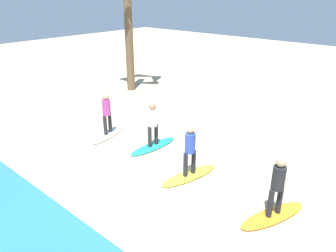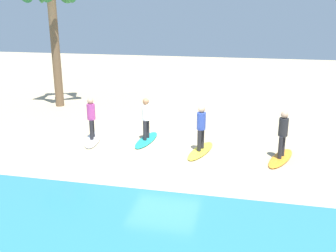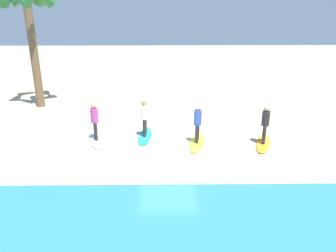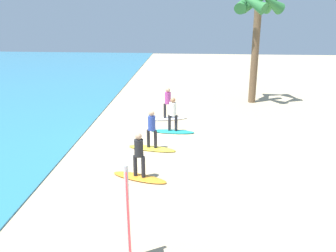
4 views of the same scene
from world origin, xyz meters
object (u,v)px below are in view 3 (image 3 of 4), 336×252
at_px(surfboard_orange, 263,143).
at_px(surfer_orange, 265,122).
at_px(surfboard_teal, 145,136).
at_px(surfboard_white, 96,140).
at_px(surfboard_yellow, 197,142).
at_px(surfer_yellow, 198,121).
at_px(palm_tree, 28,7).
at_px(surfer_white, 95,118).
at_px(surfer_teal, 144,115).

relative_size(surfboard_orange, surfer_orange, 1.28).
bearing_deg(surfboard_teal, surfboard_orange, 84.02).
distance_m(surfboard_orange, surfboard_white, 7.21).
distance_m(surfboard_yellow, surfer_yellow, 0.99).
distance_m(surfboard_white, palm_tree, 8.36).
relative_size(surfer_yellow, surfer_white, 1.00).
bearing_deg(palm_tree, surfer_white, 128.93).
relative_size(surfboard_yellow, surfboard_white, 1.00).
bearing_deg(surfboard_orange, surfboard_teal, -80.37).
xyz_separation_m(surfboard_orange, surfboard_white, (7.20, -0.48, 0.00)).
bearing_deg(surfboard_yellow, surfboard_teal, -95.72).
distance_m(surfer_orange, surfboard_white, 7.28).
bearing_deg(palm_tree, surfboard_white, 128.93).
bearing_deg(surfboard_orange, surfboard_yellow, -73.18).
height_order(surfer_yellow, surfer_white, same).
bearing_deg(surfer_teal, surfboard_white, 10.62).
distance_m(surfboard_orange, surfboard_teal, 5.16).
bearing_deg(surfer_orange, palm_tree, -26.00).
height_order(surfboard_teal, surfer_white, surfer_white).
height_order(surfer_orange, surfboard_white, surfer_orange).
bearing_deg(surfboard_yellow, surfer_white, -82.06).
relative_size(surfer_orange, surfer_yellow, 1.00).
relative_size(surfboard_yellow, surfer_teal, 1.28).
xyz_separation_m(surfer_teal, surfboard_white, (2.11, 0.40, -0.99)).
distance_m(surfer_teal, palm_tree, 8.83).
bearing_deg(surfer_orange, surfboard_yellow, -2.54).
distance_m(surfer_yellow, surfboard_white, 4.50).
height_order(surfboard_orange, surfer_orange, surfer_orange).
height_order(surfboard_orange, surfboard_yellow, same).
bearing_deg(surfer_orange, surfboard_white, -3.79).
xyz_separation_m(surfboard_yellow, surfboard_white, (4.38, -0.35, 0.00)).
bearing_deg(surfboard_teal, surfer_orange, 84.02).
relative_size(surfer_orange, surfboard_white, 0.78).
relative_size(surfer_yellow, palm_tree, 0.24).
bearing_deg(surfer_white, surfer_orange, 176.21).
xyz_separation_m(surfboard_orange, surfboard_yellow, (2.82, -0.13, 0.00)).
xyz_separation_m(surfer_orange, palm_tree, (11.24, -5.48, 4.34)).
bearing_deg(surfboard_white, surfer_orange, 71.05).
bearing_deg(surfboard_orange, surfer_yellow, -73.18).
bearing_deg(palm_tree, surfboard_orange, 154.00).
relative_size(surfer_orange, palm_tree, 0.24).
distance_m(surfboard_yellow, surfer_teal, 2.58).
distance_m(surfboard_white, surfer_white, 0.99).
height_order(surfer_orange, surfboard_yellow, surfer_orange).
distance_m(surfboard_teal, palm_tree, 9.35).
distance_m(surfboard_teal, surfboard_white, 2.15).
height_order(surfboard_orange, surfer_white, surfer_white).
bearing_deg(surfboard_teal, surfboard_white, -75.63).
xyz_separation_m(surfboard_orange, surfer_teal, (5.08, -0.87, 0.99)).
xyz_separation_m(surfboard_orange, surfboard_teal, (5.08, -0.87, 0.00)).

